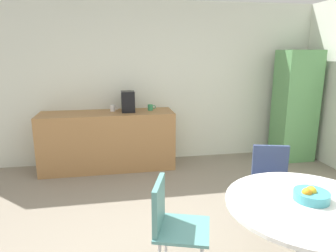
{
  "coord_description": "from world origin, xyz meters",
  "views": [
    {
      "loc": [
        -0.48,
        -2.05,
        1.8
      ],
      "look_at": [
        0.16,
        1.41,
        0.95
      ],
      "focal_mm": 32.65,
      "sensor_mm": 36.0,
      "label": 1
    }
  ],
  "objects_px": {
    "locker_cabinet": "(295,106)",
    "mug_green": "(113,108)",
    "chair_teal": "(170,219)",
    "coffee_maker": "(128,102)",
    "chair_navy": "(271,176)",
    "mug_white": "(151,107)",
    "fruit_bowl": "(311,195)",
    "round_table": "(306,218)"
  },
  "relations": [
    {
      "from": "chair_navy",
      "to": "mug_white",
      "type": "distance_m",
      "value": 2.27
    },
    {
      "from": "round_table",
      "to": "mug_green",
      "type": "bearing_deg",
      "value": 114.46
    },
    {
      "from": "mug_green",
      "to": "round_table",
      "type": "bearing_deg",
      "value": -65.54
    },
    {
      "from": "chair_teal",
      "to": "coffee_maker",
      "type": "bearing_deg",
      "value": 93.84
    },
    {
      "from": "locker_cabinet",
      "to": "chair_teal",
      "type": "height_order",
      "value": "locker_cabinet"
    },
    {
      "from": "chair_navy",
      "to": "fruit_bowl",
      "type": "bearing_deg",
      "value": -103.1
    },
    {
      "from": "fruit_bowl",
      "to": "chair_navy",
      "type": "bearing_deg",
      "value": 76.9
    },
    {
      "from": "fruit_bowl",
      "to": "mug_white",
      "type": "distance_m",
      "value": 3.03
    },
    {
      "from": "locker_cabinet",
      "to": "round_table",
      "type": "bearing_deg",
      "value": -120.75
    },
    {
      "from": "chair_navy",
      "to": "fruit_bowl",
      "type": "relative_size",
      "value": 3.25
    },
    {
      "from": "locker_cabinet",
      "to": "fruit_bowl",
      "type": "distance_m",
      "value": 3.2
    },
    {
      "from": "round_table",
      "to": "fruit_bowl",
      "type": "bearing_deg",
      "value": 34.7
    },
    {
      "from": "mug_white",
      "to": "mug_green",
      "type": "bearing_deg",
      "value": 175.66
    },
    {
      "from": "round_table",
      "to": "chair_navy",
      "type": "height_order",
      "value": "chair_navy"
    },
    {
      "from": "fruit_bowl",
      "to": "mug_white",
      "type": "xyz_separation_m",
      "value": [
        -0.82,
        2.91,
        0.17
      ]
    },
    {
      "from": "locker_cabinet",
      "to": "coffee_maker",
      "type": "height_order",
      "value": "locker_cabinet"
    },
    {
      "from": "coffee_maker",
      "to": "mug_green",
      "type": "bearing_deg",
      "value": 157.23
    },
    {
      "from": "fruit_bowl",
      "to": "round_table",
      "type": "bearing_deg",
      "value": -145.3
    },
    {
      "from": "round_table",
      "to": "chair_teal",
      "type": "xyz_separation_m",
      "value": [
        -0.96,
        0.32,
        -0.09
      ]
    },
    {
      "from": "round_table",
      "to": "fruit_bowl",
      "type": "distance_m",
      "value": 0.17
    },
    {
      "from": "locker_cabinet",
      "to": "round_table",
      "type": "xyz_separation_m",
      "value": [
        -1.66,
        -2.79,
        -0.31
      ]
    },
    {
      "from": "chair_teal",
      "to": "chair_navy",
      "type": "bearing_deg",
      "value": 28.14
    },
    {
      "from": "fruit_bowl",
      "to": "mug_white",
      "type": "bearing_deg",
      "value": 105.7
    },
    {
      "from": "locker_cabinet",
      "to": "mug_green",
      "type": "xyz_separation_m",
      "value": [
        -3.02,
        0.2,
        0.03
      ]
    },
    {
      "from": "chair_navy",
      "to": "coffee_maker",
      "type": "xyz_separation_m",
      "value": [
        -1.39,
        1.92,
        0.54
      ]
    },
    {
      "from": "locker_cabinet",
      "to": "mug_green",
      "type": "bearing_deg",
      "value": 176.27
    },
    {
      "from": "chair_navy",
      "to": "mug_green",
      "type": "xyz_separation_m",
      "value": [
        -1.62,
        2.01,
        0.43
      ]
    },
    {
      "from": "chair_teal",
      "to": "mug_green",
      "type": "xyz_separation_m",
      "value": [
        -0.4,
        2.67,
        0.43
      ]
    },
    {
      "from": "mug_green",
      "to": "coffee_maker",
      "type": "bearing_deg",
      "value": -22.77
    },
    {
      "from": "chair_teal",
      "to": "coffee_maker",
      "type": "height_order",
      "value": "coffee_maker"
    },
    {
      "from": "round_table",
      "to": "mug_white",
      "type": "xyz_separation_m",
      "value": [
        -0.77,
        2.94,
        0.34
      ]
    },
    {
      "from": "locker_cabinet",
      "to": "mug_green",
      "type": "relative_size",
      "value": 14.25
    },
    {
      "from": "mug_green",
      "to": "fruit_bowl",
      "type": "bearing_deg",
      "value": -64.58
    },
    {
      "from": "coffee_maker",
      "to": "chair_navy",
      "type": "bearing_deg",
      "value": -54.01
    },
    {
      "from": "round_table",
      "to": "mug_white",
      "type": "bearing_deg",
      "value": 104.71
    },
    {
      "from": "round_table",
      "to": "mug_green",
      "type": "height_order",
      "value": "mug_green"
    },
    {
      "from": "chair_navy",
      "to": "mug_green",
      "type": "relative_size",
      "value": 6.43
    },
    {
      "from": "chair_navy",
      "to": "mug_white",
      "type": "relative_size",
      "value": 6.43
    },
    {
      "from": "chair_teal",
      "to": "mug_white",
      "type": "xyz_separation_m",
      "value": [
        0.18,
        2.62,
        0.43
      ]
    },
    {
      "from": "chair_teal",
      "to": "fruit_bowl",
      "type": "bearing_deg",
      "value": -16.02
    },
    {
      "from": "fruit_bowl",
      "to": "coffee_maker",
      "type": "relative_size",
      "value": 0.8
    },
    {
      "from": "mug_white",
      "to": "mug_green",
      "type": "distance_m",
      "value": 0.59
    }
  ]
}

